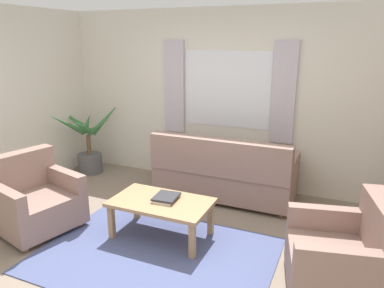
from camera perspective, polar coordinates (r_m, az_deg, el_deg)
ground_plane at (r=3.94m, az=-5.75°, el=-17.02°), size 6.24×6.24×0.00m
wall_back at (r=5.45m, az=5.63°, el=7.04°), size 5.32×0.12×2.60m
window_with_curtains at (r=5.35m, az=5.39°, el=8.50°), size 1.98×0.07×1.40m
area_rug at (r=3.94m, az=-5.76°, el=-16.94°), size 2.37×1.71×0.01m
couch at (r=5.05m, az=5.00°, el=-4.64°), size 1.90×0.82×0.92m
armchair_left at (r=4.65m, az=-23.61°, el=-8.03°), size 1.00×1.02×0.88m
armchair_right at (r=3.50m, az=22.87°, el=-16.10°), size 0.98×1.00×0.88m
coffee_table at (r=4.08m, az=-4.86°, el=-9.61°), size 1.10×0.64×0.44m
book_stack_on_table at (r=4.07m, az=-4.09°, el=-8.40°), size 0.27×0.32×0.05m
potted_plant at (r=6.22m, az=-16.03°, el=-0.35°), size 1.16×1.20×1.13m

